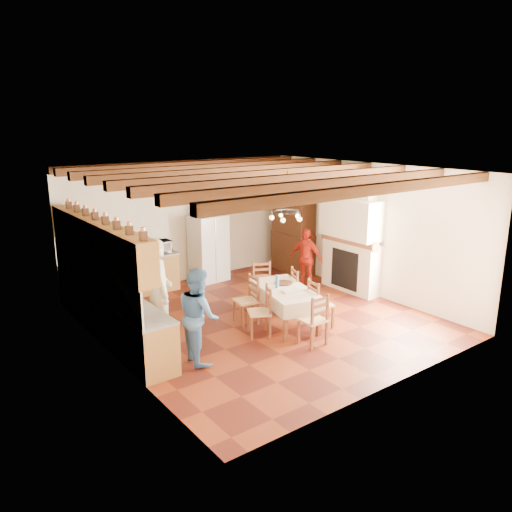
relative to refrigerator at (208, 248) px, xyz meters
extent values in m
cube|color=#46160D|center=(-0.55, -2.89, -0.84)|extent=(6.00, 6.50, 0.02)
cube|color=silver|center=(-0.55, -2.89, 2.18)|extent=(6.00, 6.50, 0.02)
cube|color=beige|center=(-0.55, 0.37, 0.67)|extent=(6.00, 0.02, 3.00)
cube|color=beige|center=(-0.55, -6.15, 0.67)|extent=(6.00, 0.02, 3.00)
cube|color=beige|center=(-3.56, -2.89, 0.67)|extent=(0.02, 6.50, 3.00)
cube|color=beige|center=(2.46, -2.89, 0.67)|extent=(0.02, 6.50, 3.00)
cube|color=brown|center=(-3.25, -1.84, -0.40)|extent=(0.60, 4.30, 0.86)
cube|color=brown|center=(-2.10, 0.06, -0.40)|extent=(2.30, 0.60, 0.86)
cube|color=slate|center=(-3.25, -1.84, 0.05)|extent=(0.62, 4.30, 0.04)
cube|color=slate|center=(-2.10, 0.06, 0.05)|extent=(2.34, 0.62, 0.04)
cube|color=silver|center=(-3.54, -1.84, 0.37)|extent=(0.03, 4.30, 0.60)
cube|color=silver|center=(-2.10, 0.34, 0.37)|extent=(2.30, 0.03, 0.60)
cube|color=brown|center=(-3.38, -1.84, 1.02)|extent=(0.35, 4.20, 0.70)
cube|color=black|center=(1.00, 0.34, 1.02)|extent=(0.34, 0.03, 0.42)
cube|color=silver|center=(0.00, 0.00, 0.00)|extent=(0.86, 0.72, 1.66)
cube|color=#F2EBCE|center=(-0.29, -3.34, -0.12)|extent=(1.25, 1.84, 0.05)
cube|color=brown|center=(-0.81, -3.97, -0.48)|extent=(0.09, 0.09, 0.69)
cube|color=brown|center=(-0.14, -4.15, -0.48)|extent=(0.09, 0.09, 0.69)
cube|color=brown|center=(-0.44, -2.53, -0.48)|extent=(0.09, 0.09, 0.69)
cube|color=brown|center=(0.23, -2.70, -0.48)|extent=(0.09, 0.09, 0.69)
torus|color=black|center=(-0.29, -3.34, 1.42)|extent=(0.47, 0.47, 0.03)
imported|color=silver|center=(-2.62, -2.64, 0.13)|extent=(0.63, 0.80, 1.92)
imported|color=#436CA1|center=(-2.44, -3.68, -0.03)|extent=(0.73, 0.87, 1.60)
imported|color=#B32012|center=(1.54, -1.89, -0.11)|extent=(0.60, 0.92, 1.45)
imported|color=silver|center=(-1.28, 0.06, 0.21)|extent=(0.51, 0.34, 0.28)
imported|color=#3A2011|center=(-0.10, 0.00, 0.97)|extent=(0.32, 0.32, 0.28)
camera|label=1|loc=(-6.24, -10.37, 3.02)|focal=35.00mm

